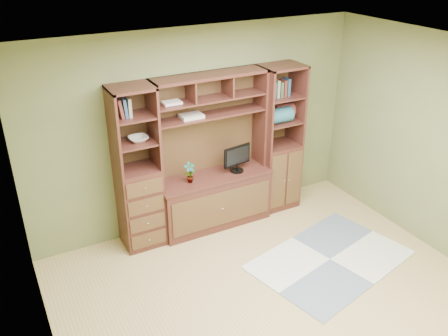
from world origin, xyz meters
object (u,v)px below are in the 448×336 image
center_hutch (214,155)px  left_tower (137,170)px  monitor (237,154)px  right_tower (279,139)px

center_hutch → left_tower: same height
left_tower → monitor: size_ratio=4.12×
left_tower → right_tower: (2.02, 0.00, 0.00)m
center_hutch → left_tower: 1.00m
left_tower → monitor: left_tower is taller
center_hutch → right_tower: same height
left_tower → monitor: bearing=-3.2°
center_hutch → left_tower: (-1.00, 0.04, 0.00)m
right_tower → monitor: 0.70m
center_hutch → monitor: bearing=-6.1°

